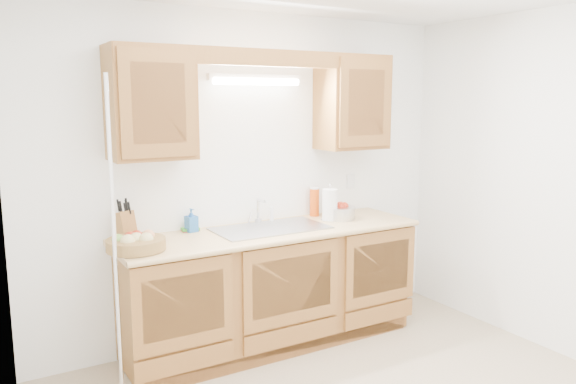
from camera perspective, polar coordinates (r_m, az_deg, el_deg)
room at (r=3.13m, az=8.81°, el=-1.78°), size 3.52×3.50×2.50m
base_cabinets at (r=4.31m, az=-1.73°, el=-9.73°), size 2.20×0.60×0.86m
countertop at (r=4.17m, az=-1.66°, el=-4.07°), size 2.30×0.63×0.04m
upper_cabinet_left at (r=3.87m, az=-13.79°, el=8.75°), size 0.55×0.33×0.75m
upper_cabinet_right at (r=4.63m, az=6.52°, el=9.02°), size 0.55×0.33×0.75m
valance at (r=4.07m, az=-1.78°, el=13.47°), size 2.20×0.05×0.12m
fluorescent_fixture at (r=4.26m, az=-3.26°, el=11.35°), size 0.76×0.08×0.08m
sink at (r=4.20m, az=-1.80°, el=-4.70°), size 0.84×0.46×0.36m
wire_shelf_pole at (r=3.50m, az=-17.20°, el=-5.11°), size 0.03×0.03×2.00m
outlet_plate at (r=4.88m, az=6.40°, el=1.08°), size 0.08×0.01×0.12m
fruit_basket at (r=3.70m, az=-15.20°, el=-4.98°), size 0.42×0.42×0.12m
knife_block at (r=3.93m, az=-16.20°, el=-3.35°), size 0.14×0.19×0.30m
orange_canister at (r=4.62m, az=2.71°, el=-0.97°), size 0.09×0.09×0.24m
soap_bottle at (r=4.13m, az=-9.79°, el=-2.83°), size 0.09×0.09×0.17m
sponge at (r=4.17m, az=-9.90°, el=-3.77°), size 0.13×0.09×0.03m
paper_towel at (r=4.44m, az=4.26°, el=-1.35°), size 0.14×0.14×0.30m
apple_bowl at (r=4.53m, az=5.20°, el=-2.00°), size 0.29×0.29×0.14m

